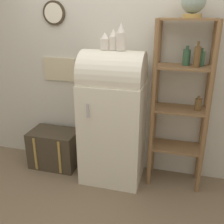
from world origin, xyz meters
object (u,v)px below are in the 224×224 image
Objects in this scene: suitcase_trunk at (55,148)px; vase_right at (121,38)px; vase_left at (105,42)px; vase_center at (113,40)px; refrigerator at (113,116)px; globe at (194,2)px.

vase_right is (0.90, -0.05, 1.45)m from suitcase_trunk.
vase_left is 0.84× the size of vase_center.
suitcase_trunk is 1.58m from vase_left.
vase_center reaches higher than refrigerator.
refrigerator is 0.89m from vase_right.
suitcase_trunk is at bearing 176.83° from refrigerator.
refrigerator is at bearing -1.22° from vase_left.
vase_right is (0.09, -0.02, 0.03)m from vase_center.
refrigerator is 8.78× the size of vase_left.
suitcase_trunk is 2.89× the size of vase_center.
vase_center is at bearing -2.39° from suitcase_trunk.
vase_center reaches higher than suitcase_trunk.
refrigerator is at bearing -174.53° from globe.
vase_right is (-0.68, -0.08, -0.34)m from globe.
vase_left is at bearing -175.22° from globe.
vase_left is 0.09m from vase_center.
globe reaches higher than suitcase_trunk.
vase_left is (-0.09, 0.00, 0.84)m from refrigerator.
vase_center is at bearing -175.38° from globe.
globe is 0.77m from vase_right.
globe reaches higher than vase_right.
vase_center is at bearing 6.22° from vase_left.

